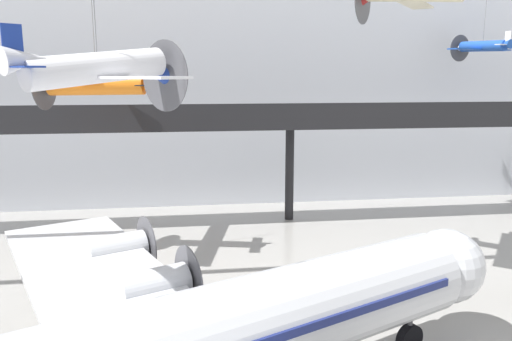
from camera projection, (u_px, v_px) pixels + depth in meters
name	position (u px, v px, depth m)	size (l,w,h in m)	color
hangar_back_wall	(276.00, 75.00, 45.78)	(140.00, 3.00, 23.37)	silver
mezzanine_walkway	(293.00, 123.00, 38.84)	(110.00, 3.20, 9.68)	black
suspended_plane_white_twin	(98.00, 69.00, 19.13)	(7.25, 7.45, 9.16)	silver
suspended_plane_blue_trainer	(482.00, 47.00, 41.47)	(6.41, 5.44, 6.57)	#1E4CAD
suspended_plane_orange_highwing	(97.00, 84.00, 30.12)	(7.45, 9.00, 9.70)	orange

